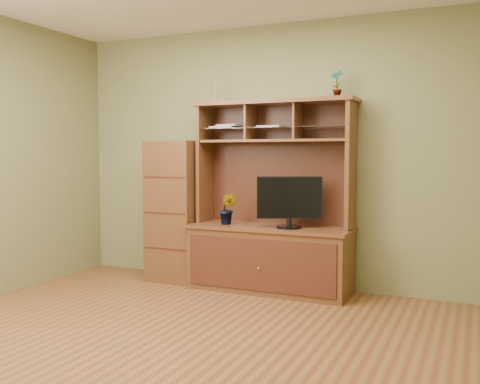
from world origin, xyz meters
The scene contains 8 objects.
room centered at (0.00, 0.00, 1.35)m, with size 4.54×4.04×2.74m.
media_hutch centered at (0.09, 1.73, 0.52)m, with size 1.66×0.61×1.90m.
monitor centered at (0.31, 1.65, 0.92)m, with size 0.60×0.30×0.50m.
orchid_plant centered at (-0.35, 1.65, 0.81)m, with size 0.18×0.14×0.32m, color #37581E.
top_plant centered at (0.73, 1.80, 2.03)m, with size 0.14×0.10×0.27m, color #2B6B25.
reed_diffuser centered at (-0.56, 1.81, 2.01)m, with size 0.06×0.06×0.28m.
magazines centered at (-0.27, 1.81, 1.65)m, with size 0.78×0.21×0.04m.
side_cabinet centered at (-1.01, 1.74, 0.75)m, with size 0.54×0.49×1.51m.
Camera 1 is at (1.99, -3.24, 1.37)m, focal length 40.00 mm.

